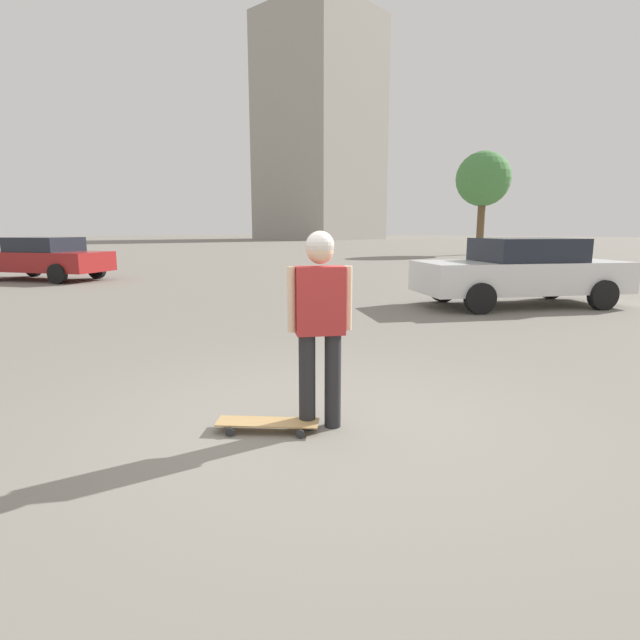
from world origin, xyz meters
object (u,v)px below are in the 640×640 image
at_px(car_parked_near, 521,271).
at_px(car_parked_far, 44,258).
at_px(skateboard, 268,423).
at_px(person, 320,314).

xyz_separation_m(car_parked_near, car_parked_far, (14.20, 5.01, -0.03)).
height_order(skateboard, car_parked_near, car_parked_near).
bearing_deg(car_parked_far, car_parked_near, 173.39).
distance_m(person, skateboard, 1.05).
distance_m(skateboard, car_parked_near, 8.78).
relative_size(person, skateboard, 2.04).
bearing_deg(car_parked_far, skateboard, 140.35).
bearing_deg(person, car_parked_far, 116.28).
height_order(person, skateboard, person).
bearing_deg(car_parked_near, car_parked_far, -33.20).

